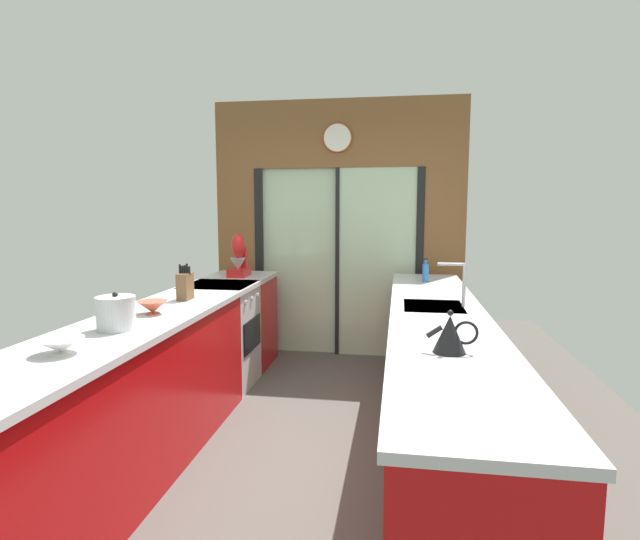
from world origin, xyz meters
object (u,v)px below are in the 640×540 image
Objects in this scene: mixing_bowl_mid at (61,346)px; stand_mixer at (239,260)px; knife_block at (185,286)px; mixing_bowl_far at (153,307)px; soap_bottle at (426,272)px; oven_range at (221,336)px; stock_pot at (116,313)px; kettle at (450,334)px.

stand_mixer is at bearing 90.00° from mixing_bowl_mid.
knife_block is (-0.00, 1.38, 0.06)m from mixing_bowl_mid.
mixing_bowl_far is 1.76m from stand_mixer.
mixing_bowl_mid is 0.98× the size of soap_bottle.
soap_bottle is (1.78, -0.09, -0.07)m from stand_mixer.
oven_range is 4.39× the size of mixing_bowl_mid.
stand_mixer is at bearing 90.00° from stock_pot.
soap_bottle is at bearing 13.10° from oven_range.
knife_block is 2.13m from soap_bottle.
mixing_bowl_far is at bearing -136.89° from soap_bottle.
mixing_bowl_far is 0.50m from knife_block.
oven_range is 4.33× the size of stock_pot.
stand_mixer is at bearing 90.00° from mixing_bowl_far.
stand_mixer reaches higher than mixing_bowl_mid.
kettle is at bearing 9.63° from mixing_bowl_mid.
stock_pot is 2.74m from soap_bottle.
mixing_bowl_far is 0.89× the size of stock_pot.
stand_mixer is 1.75× the size of kettle.
kettle reaches higher than oven_range.
stock_pot is (-0.00, 0.47, 0.05)m from mixing_bowl_mid.
stock_pot is at bearing -90.00° from knife_block.
kettle is at bearing -5.32° from stock_pot.
oven_range is at bearing 90.85° from mixing_bowl_far.
stand_mixer reaches higher than stock_pot.
knife_block is 1.26m from stand_mixer.
knife_block is at bearing -90.00° from stand_mixer.
knife_block is (-0.00, 0.50, 0.06)m from mixing_bowl_far.
stand_mixer is 2.94m from kettle.
mixing_bowl_mid is 0.87× the size of kettle.
knife_block is at bearing 90.00° from stock_pot.
mixing_bowl_mid is at bearing -90.00° from stand_mixer.
mixing_bowl_far is at bearing -90.00° from stand_mixer.
stand_mixer is 1.78m from soap_bottle.
mixing_bowl_far is at bearing -90.00° from knife_block.
mixing_bowl_mid is 2.64m from stand_mixer.
oven_range is 0.80m from stand_mixer.
kettle is (1.78, 0.30, 0.05)m from mixing_bowl_mid.
stand_mixer reaches higher than mixing_bowl_far.
knife_block is 1.11× the size of kettle.
knife_block is at bearing -88.60° from oven_range.
knife_block is 1.26× the size of stock_pot.
mixing_bowl_far is 0.79× the size of kettle.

